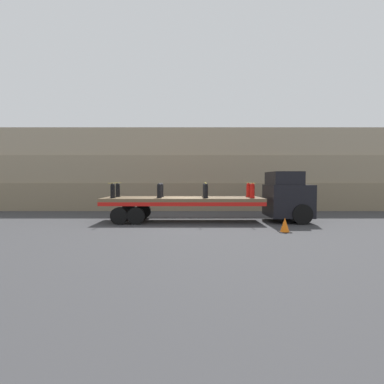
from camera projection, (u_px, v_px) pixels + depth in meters
ground_plane at (184, 221)px, 16.54m from camera, size 120.00×120.00×0.00m
rock_cliff at (187, 170)px, 23.44m from camera, size 60.00×3.30×6.15m
truck_cab at (290, 196)px, 16.46m from camera, size 2.21×2.65×2.74m
flatbed_trailer at (175, 202)px, 16.50m from camera, size 8.64×2.60×1.32m
fire_hydrant_black_near_0 at (114, 191)px, 15.94m from camera, size 0.30×0.47×0.79m
fire_hydrant_black_far_0 at (119, 190)px, 17.04m from camera, size 0.30×0.47×0.79m
fire_hydrant_black_near_1 at (161, 191)px, 15.93m from camera, size 0.30×0.47×0.79m
fire_hydrant_black_far_1 at (163, 190)px, 17.02m from camera, size 0.30×0.47×0.79m
fire_hydrant_black_near_2 at (207, 191)px, 15.91m from camera, size 0.30×0.47×0.79m
fire_hydrant_black_far_2 at (206, 190)px, 17.01m from camera, size 0.30×0.47×0.79m
fire_hydrant_red_near_3 at (254, 191)px, 15.90m from camera, size 0.30×0.47×0.79m
fire_hydrant_red_far_3 at (250, 190)px, 17.00m from camera, size 0.30×0.47×0.79m
cargo_strap_rear at (117, 183)px, 16.47m from camera, size 0.05×2.70×0.01m
cargo_strap_middle at (207, 183)px, 16.45m from camera, size 0.05×2.70×0.01m
cargo_strap_front at (252, 183)px, 16.44m from camera, size 0.05×2.70×0.01m
traffic_cone at (286, 225)px, 13.07m from camera, size 0.51×0.51×0.64m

